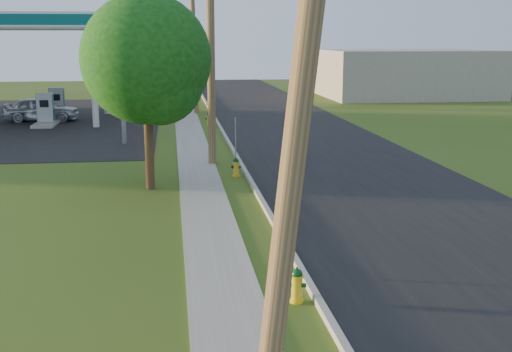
# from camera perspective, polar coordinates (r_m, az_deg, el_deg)

# --- Properties ---
(road) EXTENTS (8.00, 120.00, 0.02)m
(road) POSITION_cam_1_polar(r_m,az_deg,el_deg) (20.45, 11.86, -2.28)
(road) COLOR black
(road) RESTS_ON ground
(curb) EXTENTS (0.15, 120.00, 0.15)m
(curb) POSITION_cam_1_polar(r_m,az_deg,el_deg) (19.49, 0.69, -2.54)
(curb) COLOR gray
(curb) RESTS_ON ground
(sidewalk) EXTENTS (1.50, 120.00, 0.03)m
(sidewalk) POSITION_cam_1_polar(r_m,az_deg,el_deg) (19.34, -4.46, -2.87)
(sidewalk) COLOR gray
(sidewalk) RESTS_ON ground
(utility_pole_near) EXTENTS (1.40, 0.32, 9.48)m
(utility_pole_near) POSITION_cam_1_polar(r_m,az_deg,el_deg) (7.83, 4.37, 10.49)
(utility_pole_near) COLOR brown
(utility_pole_near) RESTS_ON ground
(utility_pole_mid) EXTENTS (1.40, 0.32, 9.80)m
(utility_pole_mid) POSITION_cam_1_polar(r_m,az_deg,el_deg) (25.71, -4.05, 11.99)
(utility_pole_mid) COLOR brown
(utility_pole_mid) RESTS_ON ground
(utility_pole_far) EXTENTS (1.40, 0.32, 9.50)m
(utility_pole_far) POSITION_cam_1_polar(r_m,az_deg,el_deg) (43.69, -5.55, 11.84)
(utility_pole_far) COLOR brown
(utility_pole_far) RESTS_ON ground
(sign_post_near) EXTENTS (0.05, 0.04, 2.00)m
(sign_post_near) POSITION_cam_1_polar(r_m,az_deg,el_deg) (13.69, 3.14, -4.94)
(sign_post_near) COLOR gray
(sign_post_near) RESTS_ON ground
(sign_post_mid) EXTENTS (0.05, 0.04, 2.00)m
(sign_post_mid) POSITION_cam_1_polar(r_m,az_deg,el_deg) (25.10, -1.83, 2.95)
(sign_post_mid) COLOR gray
(sign_post_mid) RESTS_ON ground
(sign_post_far) EXTENTS (0.05, 0.04, 2.00)m
(sign_post_far) POSITION_cam_1_polar(r_m,az_deg,el_deg) (37.16, -3.73, 5.94)
(sign_post_far) COLOR gray
(sign_post_far) RESTS_ON ground
(fuel_pump_ne) EXTENTS (1.20, 3.20, 1.90)m
(fuel_pump_ne) POSITION_cam_1_polar(r_m,az_deg,el_deg) (39.57, -18.20, 5.34)
(fuel_pump_ne) COLOR gray
(fuel_pump_ne) RESTS_ON ground
(fuel_pump_se) EXTENTS (1.20, 3.20, 1.90)m
(fuel_pump_se) POSITION_cam_1_polar(r_m,az_deg,el_deg) (43.49, -17.25, 5.97)
(fuel_pump_se) COLOR gray
(fuel_pump_se) RESTS_ON ground
(price_pylon) EXTENTS (0.34, 2.04, 6.85)m
(price_pylon) POSITION_cam_1_polar(r_m,az_deg,el_deg) (31.24, -12.05, 12.67)
(price_pylon) COLOR gray
(price_pylon) RESTS_ON ground
(distant_building) EXTENTS (14.00, 10.00, 4.00)m
(distant_building) POSITION_cam_1_polar(r_m,az_deg,el_deg) (57.41, 13.24, 8.85)
(distant_building) COLOR gray
(distant_building) RESTS_ON ground
(tree_verge) EXTENTS (4.28, 4.28, 6.49)m
(tree_verge) POSITION_cam_1_polar(r_m,az_deg,el_deg) (21.49, -9.48, 9.76)
(tree_verge) COLOR #3D2B15
(tree_verge) RESTS_ON ground
(tree_lot) EXTENTS (4.44, 4.44, 6.73)m
(tree_lot) POSITION_cam_1_polar(r_m,az_deg,el_deg) (49.81, -10.39, 11.20)
(tree_lot) COLOR #3D2B15
(tree_lot) RESTS_ON ground
(hydrant_near) EXTENTS (0.37, 0.33, 0.71)m
(hydrant_near) POSITION_cam_1_polar(r_m,az_deg,el_deg) (12.59, 3.64, -9.67)
(hydrant_near) COLOR yellow
(hydrant_near) RESTS_ON ground
(hydrant_mid) EXTENTS (0.37, 0.33, 0.73)m
(hydrant_mid) POSITION_cam_1_polar(r_m,az_deg,el_deg) (23.66, -1.79, 0.79)
(hydrant_mid) COLOR gold
(hydrant_mid) RESTS_ON ground
(hydrant_far) EXTENTS (0.43, 0.38, 0.82)m
(hydrant_far) POSITION_cam_1_polar(r_m,az_deg,el_deg) (37.63, -4.19, 5.09)
(hydrant_far) COLOR gold
(hydrant_far) RESTS_ON ground
(car_silver) EXTENTS (4.50, 2.05, 1.50)m
(car_silver) POSITION_cam_1_polar(r_m,az_deg,el_deg) (41.58, -18.56, 5.66)
(car_silver) COLOR silver
(car_silver) RESTS_ON ground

